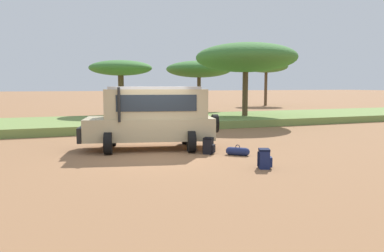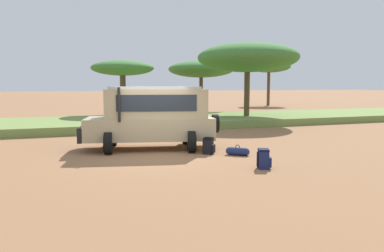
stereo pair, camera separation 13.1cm
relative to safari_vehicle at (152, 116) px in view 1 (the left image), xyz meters
name	(u,v)px [view 1 (the left image)]	position (x,y,z in m)	size (l,w,h in m)	color
ground_plane	(158,156)	(-0.23, -1.52, -1.29)	(320.00, 320.00, 0.00)	#936642
grass_bank	(112,123)	(-0.23, 8.58, -1.07)	(120.00, 7.00, 0.44)	olive
safari_vehicle	(152,116)	(0.00, 0.00, 0.00)	(5.48, 3.44, 2.44)	tan
backpack_beside_front_wheel	(264,159)	(2.23, -4.58, -1.00)	(0.49, 0.49, 0.59)	navy
backpack_cluster_center	(209,146)	(1.62, -1.78, -1.00)	(0.51, 0.51, 0.60)	black
duffel_bag_low_black_case	(238,151)	(2.48, -2.41, -1.15)	(0.72, 0.67, 0.39)	navy
acacia_tree_left_mid	(121,69)	(1.13, 12.89, 2.38)	(4.46, 4.76, 4.26)	brown
acacia_tree_centre_back	(199,69)	(8.68, 16.62, 2.59)	(5.73, 6.05, 4.63)	brown
acacia_tree_right_mid	(246,58)	(8.69, 8.30, 3.02)	(6.62, 7.20, 5.29)	brown
acacia_tree_far_right	(266,67)	(21.38, 25.99, 3.47)	(5.43, 4.86, 5.54)	brown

